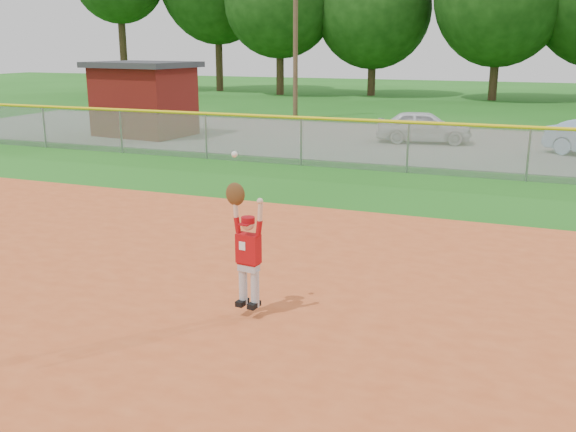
% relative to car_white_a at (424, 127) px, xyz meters
% --- Properties ---
extents(ground, '(120.00, 120.00, 0.00)m').
position_rel_car_white_a_xyz_m(ground, '(0.54, -16.06, -0.64)').
color(ground, '#1C6116').
rests_on(ground, ground).
extents(clay_infield, '(24.00, 16.00, 0.04)m').
position_rel_car_white_a_xyz_m(clay_infield, '(0.54, -19.06, -0.62)').
color(clay_infield, '#C55023').
rests_on(clay_infield, ground).
extents(parking_strip, '(44.00, 10.00, 0.03)m').
position_rel_car_white_a_xyz_m(parking_strip, '(0.54, -0.06, -0.63)').
color(parking_strip, gray).
rests_on(parking_strip, ground).
extents(car_white_a, '(3.77, 1.99, 1.22)m').
position_rel_car_white_a_xyz_m(car_white_a, '(0.00, 0.00, 0.00)').
color(car_white_a, silver).
rests_on(car_white_a, parking_strip).
extents(utility_shed, '(4.36, 3.59, 3.00)m').
position_rel_car_white_a_xyz_m(utility_shed, '(-11.11, -2.06, 0.89)').
color(utility_shed, '#55100C').
rests_on(utility_shed, ground).
extents(outfield_fence, '(40.06, 0.10, 1.55)m').
position_rel_car_white_a_xyz_m(outfield_fence, '(0.54, -6.06, 0.24)').
color(outfield_fence, gray).
rests_on(outfield_fence, ground).
extents(power_lines, '(19.40, 0.24, 9.00)m').
position_rel_car_white_a_xyz_m(power_lines, '(1.54, 5.94, 4.04)').
color(power_lines, '#4C3823').
rests_on(power_lines, ground).
extents(ballplayer, '(0.58, 0.26, 2.15)m').
position_rel_car_white_a_xyz_m(ballplayer, '(0.45, -17.20, 0.40)').
color(ballplayer, silver).
rests_on(ballplayer, ground).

